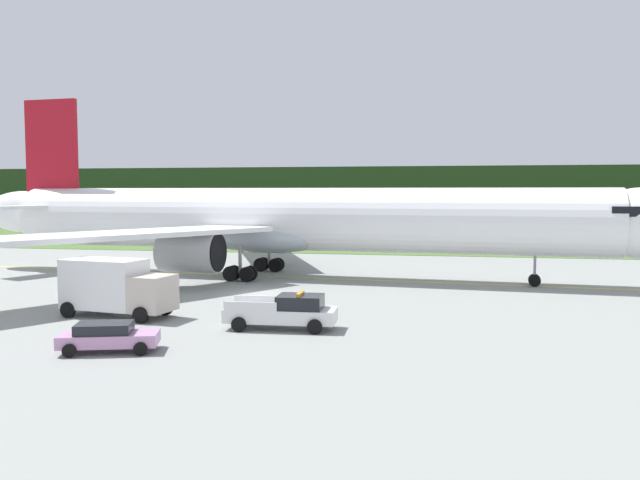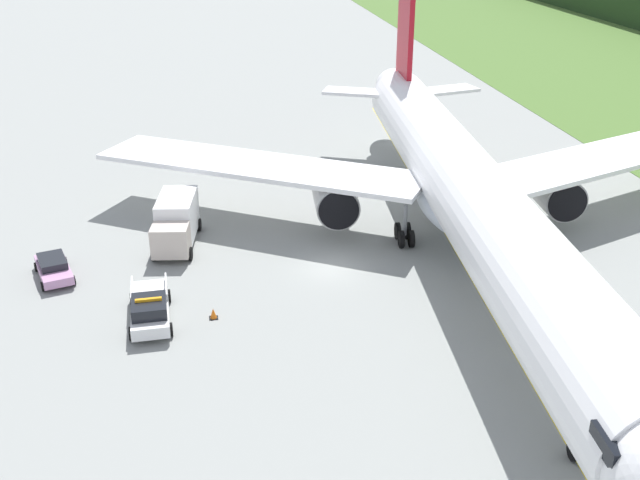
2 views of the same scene
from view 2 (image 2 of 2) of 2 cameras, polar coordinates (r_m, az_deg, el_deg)
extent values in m
plane|color=gray|center=(48.66, 0.89, -2.06)|extent=(320.00, 320.00, 0.00)
cube|color=yellow|center=(50.05, 10.90, -1.74)|extent=(79.16, 6.77, 0.01)
cylinder|color=white|center=(48.13, 11.35, 3.40)|extent=(49.88, 9.13, 5.11)
ellipsoid|color=white|center=(72.55, 5.83, 11.29)|extent=(8.46, 4.48, 3.83)
ellipsoid|color=#B5BFC9|center=(50.85, 10.49, 2.95)|extent=(12.50, 6.33, 2.81)
cube|color=white|center=(60.61, 21.31, 5.99)|extent=(14.21, 24.68, 0.35)
cylinder|color=#A6A6A6|center=(56.27, 17.53, 3.53)|extent=(4.59, 3.35, 3.00)
cylinder|color=black|center=(54.36, 18.36, 2.67)|extent=(0.34, 2.76, 2.76)
cube|color=white|center=(54.57, -4.69, 5.67)|extent=(17.36, 23.70, 0.35)
cylinder|color=#A6A6A6|center=(52.42, 1.18, 3.17)|extent=(4.59, 3.35, 3.00)
cylinder|color=black|center=(50.37, 1.44, 2.24)|extent=(0.34, 2.76, 2.76)
cube|color=#A7111E|center=(68.48, 6.51, 15.08)|extent=(5.30, 0.87, 9.54)
cube|color=white|center=(70.71, 9.20, 11.17)|extent=(4.06, 7.32, 0.28)
cube|color=white|center=(69.34, 3.20, 11.18)|extent=(5.00, 7.36, 0.28)
cylinder|color=gray|center=(34.23, 19.40, -13.44)|extent=(0.20, 0.20, 2.27)
cylinder|color=black|center=(35.01, 19.53, -14.86)|extent=(0.91, 0.29, 0.90)
cylinder|color=black|center=(34.82, 18.72, -14.97)|extent=(0.91, 0.29, 0.90)
cylinder|color=gray|center=(53.31, 13.54, 1.74)|extent=(0.28, 0.28, 2.27)
cylinder|color=black|center=(53.04, 13.28, 0.31)|extent=(1.22, 0.40, 1.20)
cylinder|color=black|center=(53.25, 14.00, 0.34)|extent=(1.22, 0.40, 1.20)
cylinder|color=black|center=(54.25, 12.85, 0.92)|extent=(1.22, 0.40, 1.20)
cylinder|color=black|center=(54.46, 13.55, 0.95)|extent=(1.22, 0.40, 1.20)
cylinder|color=gray|center=(51.64, 6.51, 1.54)|extent=(0.28, 0.28, 2.27)
cylinder|color=black|center=(51.54, 6.98, 0.09)|extent=(1.22, 0.40, 1.20)
cylinder|color=black|center=(51.41, 6.22, 0.06)|extent=(1.22, 0.40, 1.20)
cylinder|color=black|center=(52.79, 6.68, 0.72)|extent=(1.22, 0.40, 1.20)
cylinder|color=black|center=(52.66, 5.94, 0.69)|extent=(1.22, 0.40, 1.20)
cube|color=silver|center=(43.53, -12.82, -5.11)|extent=(5.80, 2.30, 0.70)
cube|color=black|center=(42.29, -12.90, -4.97)|extent=(2.37, 1.99, 0.70)
cube|color=silver|center=(44.44, -11.64, -3.49)|extent=(2.75, 0.22, 0.45)
cube|color=silver|center=(44.51, -14.15, -3.71)|extent=(2.75, 0.22, 0.45)
cube|color=orange|center=(42.08, -12.95, -4.46)|extent=(0.26, 1.44, 0.16)
cylinder|color=black|center=(41.99, -11.32, -6.70)|extent=(0.77, 0.27, 0.76)
cylinder|color=black|center=(42.08, -14.18, -6.94)|extent=(0.77, 0.27, 0.76)
cylinder|color=black|center=(45.37, -11.47, -4.18)|extent=(0.77, 0.27, 0.76)
cylinder|color=black|center=(45.46, -14.11, -4.40)|extent=(0.77, 0.27, 0.76)
cube|color=beige|center=(49.91, -11.32, -0.01)|extent=(2.22, 2.65, 2.00)
cube|color=white|center=(52.64, -10.81, 1.85)|extent=(4.80, 3.02, 2.80)
cylinder|color=#99999E|center=(52.42, -10.83, -0.04)|extent=(0.78, 0.21, 1.04)
cylinder|color=#99999E|center=(54.04, -10.55, 0.76)|extent=(0.78, 0.21, 1.04)
cylinder|color=black|center=(50.13, -9.87, -1.04)|extent=(0.93, 0.38, 0.90)
cylinder|color=black|center=(50.55, -12.56, -1.05)|extent=(0.93, 0.38, 0.90)
cylinder|color=black|center=(54.44, -9.21, 1.16)|extent=(0.93, 0.38, 0.90)
cylinder|color=black|center=(54.82, -11.69, 1.12)|extent=(0.93, 0.38, 0.90)
cube|color=#BD86B3|center=(49.94, -19.62, -2.14)|extent=(4.59, 2.96, 0.55)
cube|color=black|center=(49.92, -19.74, -1.53)|extent=(2.74, 2.21, 0.45)
cylinder|color=black|center=(48.81, -18.26, -2.94)|extent=(0.63, 0.35, 0.60)
cylinder|color=black|center=(48.66, -20.37, -3.35)|extent=(0.63, 0.35, 0.60)
cylinder|color=black|center=(51.47, -18.83, -1.54)|extent=(0.63, 0.35, 0.60)
cylinder|color=black|center=(51.34, -20.83, -1.93)|extent=(0.63, 0.35, 0.60)
cube|color=black|center=(43.38, -8.11, -5.90)|extent=(0.50, 0.50, 0.03)
cone|color=orange|center=(43.22, -8.14, -5.54)|extent=(0.39, 0.39, 0.60)
camera|label=1|loc=(48.86, -56.16, -4.50)|focal=37.03mm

